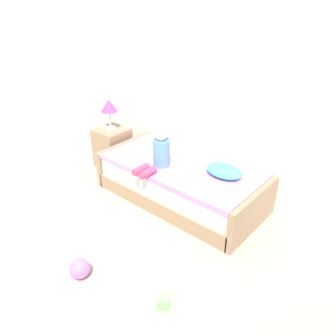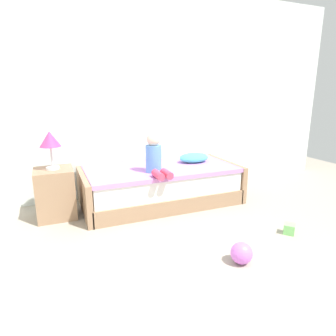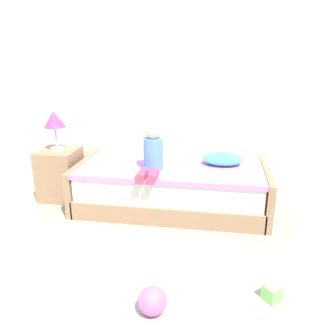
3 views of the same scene
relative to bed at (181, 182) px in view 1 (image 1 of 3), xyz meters
The scene contains 9 objects.
ground_plane 2.04m from the bed, 99.64° to the right, with size 9.20×9.20×0.00m, color #9E9384.
wall_rear 1.39m from the bed, 119.51° to the left, with size 7.20×0.10×2.90m, color silver.
bed is the anchor object (origin of this frame).
nightstand 1.35m from the bed, behind, with size 0.44×0.44×0.60m, color #997556.
table_lamp 1.52m from the bed, behind, with size 0.24×0.24×0.45m.
child_figure 0.54m from the bed, 126.14° to the right, with size 0.20×0.51×0.50m.
pillow 0.64m from the bed, 10.28° to the left, with size 0.44×0.30×0.13m, color #4CCCBC.
toy_ball 1.67m from the bed, 85.89° to the right, with size 0.20×0.20×0.20m, color #CC66D8.
toy_block 1.69m from the bed, 56.25° to the right, with size 0.11×0.11×0.11m, color #7FD872.
Camera 1 is at (2.58, -0.85, 2.42)m, focal length 35.46 mm.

